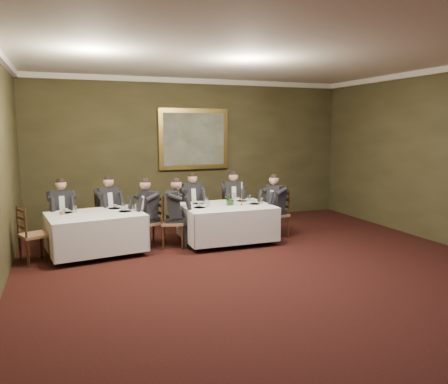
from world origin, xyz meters
TOP-DOWN VIEW (x-y plane):
  - ground at (0.00, 0.00)m, footprint 10.00×10.00m
  - ceiling at (0.00, 0.00)m, footprint 8.00×10.00m
  - back_wall at (0.00, 5.00)m, footprint 8.00×0.10m
  - crown_molding at (0.00, 0.00)m, footprint 8.00×10.00m
  - table_main at (-0.03, 2.63)m, footprint 1.80×1.37m
  - table_second at (-2.60, 2.65)m, footprint 1.84×1.50m
  - chair_main_backleft at (-0.51, 3.55)m, footprint 0.47×0.45m
  - diner_main_backleft at (-0.51, 3.54)m, footprint 0.44×0.51m
  - chair_main_backright at (0.46, 3.55)m, footprint 0.50×0.48m
  - diner_main_backright at (0.46, 3.54)m, footprint 0.47×0.54m
  - chair_main_endleft at (-1.16, 2.64)m, footprint 0.52×0.53m
  - diner_main_endleft at (-1.15, 2.63)m, footprint 0.57×0.51m
  - chair_main_endright at (1.11, 2.63)m, footprint 0.51×0.53m
  - diner_main_endright at (1.10, 2.63)m, footprint 0.56×0.50m
  - chair_sec_backleft at (-3.17, 3.43)m, footprint 0.47×0.45m
  - diner_sec_backleft at (-3.17, 3.42)m, footprint 0.44×0.51m
  - chair_sec_backright at (-2.28, 3.56)m, footprint 0.54×0.53m
  - diner_sec_backright at (-2.28, 3.55)m, footprint 0.52×0.57m
  - chair_sec_endright at (-1.56, 2.81)m, footprint 0.54×0.55m
  - diner_sec_endright at (-1.57, 2.80)m, footprint 0.58×0.53m
  - chair_sec_endleft at (-3.64, 2.49)m, footprint 0.56×0.57m
  - centerpiece at (0.04, 2.61)m, footprint 0.31×0.29m
  - candlestick at (0.27, 2.55)m, footprint 0.07×0.07m
  - place_setting_table_main at (-0.46, 3.03)m, footprint 0.33×0.31m
  - place_setting_table_second at (-3.04, 2.96)m, footprint 0.33×0.31m
  - painting at (-0.03, 4.94)m, footprint 1.76×0.09m

SIDE VIEW (x-z plane):
  - ground at x=0.00m, z-range 0.00..0.00m
  - chair_main_backleft at x=-0.51m, z-range -0.22..0.78m
  - chair_main_backright at x=0.46m, z-range -0.22..0.78m
  - chair_main_endleft at x=-1.16m, z-range -0.22..0.78m
  - chair_main_endright at x=1.11m, z-range -0.22..0.78m
  - chair_sec_backleft at x=-3.17m, z-range -0.22..0.78m
  - chair_sec_backright at x=-2.28m, z-range -0.22..0.78m
  - chair_sec_endright at x=-1.56m, z-range -0.22..0.78m
  - chair_sec_endleft at x=-3.64m, z-range -0.22..0.78m
  - table_second at x=-2.60m, z-range 0.12..0.78m
  - table_main at x=-0.03m, z-range 0.12..0.78m
  - diner_main_backleft at x=-0.51m, z-range -0.16..1.19m
  - diner_main_backright at x=0.46m, z-range -0.16..1.19m
  - diner_main_endleft at x=-1.15m, z-range -0.16..1.19m
  - diner_main_endright at x=1.10m, z-range -0.16..1.19m
  - diner_sec_backleft at x=-3.17m, z-range -0.16..1.19m
  - diner_sec_backright at x=-2.28m, z-range -0.16..1.19m
  - diner_sec_endright at x=-1.57m, z-range -0.16..1.19m
  - place_setting_table_main at x=-0.46m, z-range 0.73..0.87m
  - place_setting_table_second at x=-3.04m, z-range 0.73..0.87m
  - centerpiece at x=0.04m, z-range 0.77..1.04m
  - candlestick at x=0.27m, z-range 0.70..1.19m
  - back_wall at x=0.00m, z-range 0.00..3.50m
  - painting at x=-0.03m, z-range 1.29..2.79m
  - crown_molding at x=0.00m, z-range 3.38..3.50m
  - ceiling at x=0.00m, z-range 3.45..3.55m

